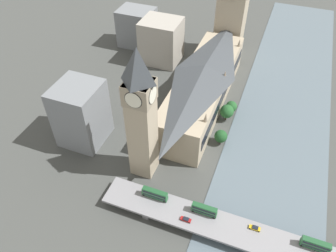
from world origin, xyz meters
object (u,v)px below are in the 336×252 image
(road_bridge, at_px, (259,240))
(double_decker_bus_lead, at_px, (316,244))
(car_southbound_lead, at_px, (186,219))
(clock_tower, at_px, (141,113))
(parliament_hall, at_px, (203,85))
(car_southbound_mid, at_px, (255,228))
(double_decker_bus_rear, at_px, (155,194))
(victoria_tower, at_px, (231,18))
(double_decker_bus_mid, at_px, (204,210))

(road_bridge, bearing_deg, double_decker_bus_lead, -169.90)
(road_bridge, bearing_deg, car_southbound_lead, 5.49)
(clock_tower, bearing_deg, road_bridge, 161.22)
(clock_tower, bearing_deg, parliament_hall, -101.14)
(parliament_hall, xyz_separation_m, car_southbound_mid, (-45.73, 77.38, -8.01))
(road_bridge, relative_size, double_decker_bus_rear, 11.58)
(parliament_hall, bearing_deg, car_southbound_mid, 120.58)
(double_decker_bus_rear, bearing_deg, parliament_hall, -89.25)
(clock_tower, height_order, double_decker_bus_lead, clock_tower)
(clock_tower, height_order, car_southbound_lead, clock_tower)
(parliament_hall, relative_size, victoria_tower, 1.72)
(clock_tower, distance_m, car_southbound_mid, 67.67)
(double_decker_bus_lead, distance_m, car_southbound_mid, 23.50)
(parliament_hall, bearing_deg, road_bridge, 120.93)
(double_decker_bus_mid, bearing_deg, double_decker_bus_rear, 0.28)
(car_southbound_mid, bearing_deg, road_bridge, 127.90)
(victoria_tower, xyz_separation_m, road_bridge, (-48.53, 145.29, -23.40))
(clock_tower, relative_size, car_southbound_mid, 14.87)
(clock_tower, relative_size, double_decker_bus_rear, 5.79)
(victoria_tower, relative_size, double_decker_bus_mid, 5.28)
(double_decker_bus_mid, bearing_deg, car_southbound_mid, -179.05)
(parliament_hall, height_order, car_southbound_mid, parliament_hall)
(double_decker_bus_lead, bearing_deg, victoria_tower, -63.96)
(car_southbound_lead, bearing_deg, clock_tower, -38.43)
(car_southbound_lead, bearing_deg, car_southbound_mid, -166.97)
(double_decker_bus_mid, bearing_deg, car_southbound_lead, 44.67)
(double_decker_bus_mid, distance_m, car_southbound_mid, 21.93)
(victoria_tower, xyz_separation_m, double_decker_bus_mid, (-23.95, 142.12, -19.71))
(double_decker_bus_rear, bearing_deg, double_decker_bus_mid, -179.72)
(double_decker_bus_mid, distance_m, double_decker_bus_rear, 22.88)
(parliament_hall, height_order, double_decker_bus_rear, parliament_hall)
(parliament_hall, height_order, double_decker_bus_mid, parliament_hall)
(victoria_tower, height_order, double_decker_bus_lead, victoria_tower)
(clock_tower, relative_size, road_bridge, 0.50)
(clock_tower, relative_size, double_decker_bus_lead, 6.15)
(double_decker_bus_mid, relative_size, double_decker_bus_rear, 0.94)
(victoria_tower, distance_m, car_southbound_lead, 150.87)
(victoria_tower, bearing_deg, double_decker_bus_lead, 116.04)
(clock_tower, bearing_deg, double_decker_bus_mid, 154.13)
(double_decker_bus_mid, relative_size, car_southbound_mid, 2.40)
(clock_tower, xyz_separation_m, road_bridge, (-60.36, 20.52, -32.84))
(parliament_hall, xyz_separation_m, victoria_tower, (0.06, -64.38, 13.71))
(double_decker_bus_rear, distance_m, car_southbound_mid, 44.75)
(clock_tower, distance_m, road_bridge, 71.72)
(victoria_tower, bearing_deg, parliament_hall, 90.05)
(double_decker_bus_rear, xyz_separation_m, car_southbound_mid, (-44.71, -0.47, -1.98))
(road_bridge, relative_size, car_southbound_lead, 29.65)
(double_decker_bus_lead, bearing_deg, clock_tower, -11.74)
(road_bridge, distance_m, double_decker_bus_mid, 25.06)
(parliament_hall, xyz_separation_m, double_decker_bus_lead, (-69.14, 77.23, -5.98))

